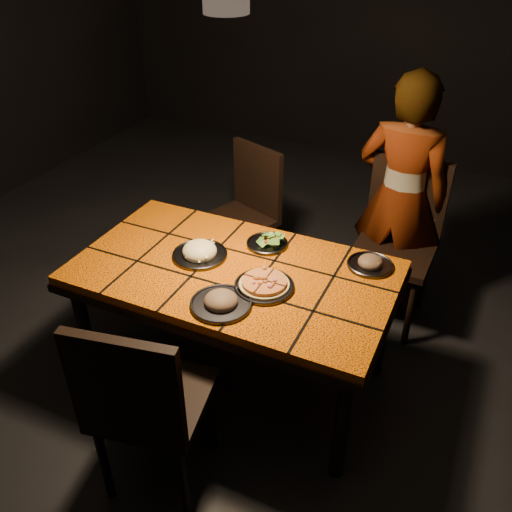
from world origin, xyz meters
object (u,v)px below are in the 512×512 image
at_px(dining_table, 234,281).
at_px(chair_far_right, 399,232).
at_px(plate_pasta, 200,252).
at_px(diner, 401,198).
at_px(chair_far_left, 246,206).
at_px(plate_pizza, 264,285).
at_px(chair_near, 143,401).

bearing_deg(dining_table, chair_far_right, 56.68).
distance_m(dining_table, plate_pasta, 0.24).
bearing_deg(dining_table, diner, 60.28).
relative_size(chair_far_left, plate_pasta, 3.32).
xyz_separation_m(chair_far_right, plate_pizza, (-0.43, -1.06, 0.17)).
bearing_deg(plate_pasta, chair_near, -76.79).
bearing_deg(diner, plate_pizza, 75.79).
bearing_deg(diner, chair_near, 76.49).
height_order(chair_near, plate_pasta, chair_near).
height_order(chair_far_left, chair_far_right, chair_far_right).
relative_size(chair_far_left, plate_pizza, 3.29).
bearing_deg(chair_far_left, diner, 26.37).
bearing_deg(dining_table, chair_near, -91.28).
distance_m(dining_table, plate_pizza, 0.24).
bearing_deg(chair_far_left, chair_near, -57.20).
relative_size(chair_far_left, diner, 0.61).
bearing_deg(plate_pasta, diner, 51.67).
xyz_separation_m(chair_near, chair_far_left, (-0.38, 1.76, -0.04)).
bearing_deg(chair_near, chair_far_left, -88.68).
xyz_separation_m(dining_table, chair_far_right, (0.64, 0.97, -0.08)).
relative_size(chair_near, plate_pizza, 3.51).
distance_m(chair_far_left, plate_pasta, 0.98).
xyz_separation_m(chair_far_left, plate_pasta, (0.18, -0.93, 0.23)).
relative_size(chair_far_right, plate_pasta, 3.61).
bearing_deg(chair_near, plate_pasta, -87.58).
bearing_deg(chair_far_right, chair_far_left, -177.47).
bearing_deg(chair_far_right, plate_pizza, -110.60).
height_order(chair_far_left, diner, diner).
relative_size(dining_table, plate_pizza, 5.58).
relative_size(chair_far_left, chair_far_right, 0.92).
bearing_deg(plate_pasta, dining_table, -7.44).
bearing_deg(chair_far_left, dining_table, -46.97).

